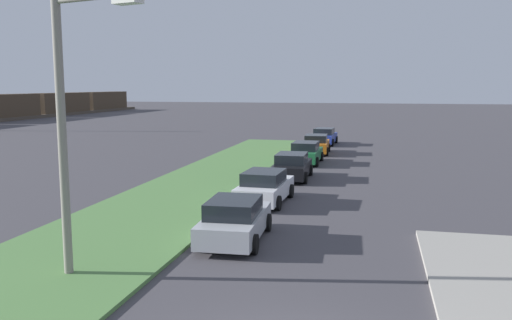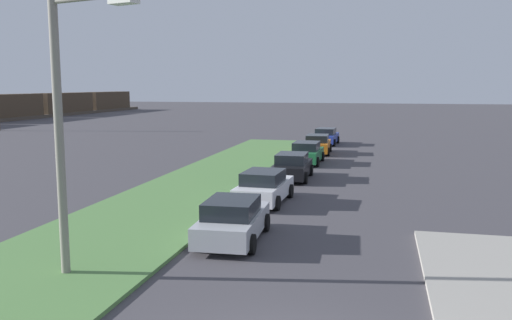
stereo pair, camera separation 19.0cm
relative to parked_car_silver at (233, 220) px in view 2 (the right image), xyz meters
The scene contains 8 objects.
grass_median 4.84m from the parked_car_silver, 62.67° to the left, with size 60.00×6.00×0.12m, color #517F42.
parked_car_silver is the anchor object (origin of this frame).
parked_car_white 6.00m from the parked_car_silver, ahead, with size 4.37×2.16×1.47m.
parked_car_black 12.34m from the parked_car_silver, ahead, with size 4.33×2.08×1.47m.
parked_car_green 18.52m from the parked_car_silver, ahead, with size 4.33×2.07×1.47m.
parked_car_orange 23.93m from the parked_car_silver, ahead, with size 4.36×2.14×1.47m.
parked_car_blue 30.43m from the parked_car_silver, ahead, with size 4.37×2.16×1.47m.
streetlight 6.58m from the parked_car_silver, 143.82° to the left, with size 1.01×2.82×7.50m.
Camera 2 is at (-9.10, -1.62, 5.23)m, focal length 37.50 mm.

